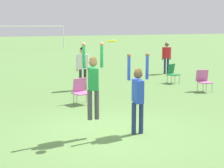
{
  "coord_description": "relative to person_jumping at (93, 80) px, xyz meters",
  "views": [
    {
      "loc": [
        -3.06,
        -9.0,
        2.96
      ],
      "look_at": [
        0.07,
        0.1,
        1.3
      ],
      "focal_mm": 60.0,
      "sensor_mm": 36.0,
      "label": 1
    }
  ],
  "objects": [
    {
      "name": "person_spectator_far",
      "position": [
        1.41,
        6.51,
        -0.37
      ],
      "size": [
        0.6,
        0.26,
        1.83
      ],
      "rotation": [
        0.0,
        0.0,
        -0.13
      ],
      "color": "#2D2D38",
      "rests_on": "ground_plane"
    },
    {
      "name": "soccer_goal",
      "position": [
        1.99,
        30.28,
        0.36
      ],
      "size": [
        7.1,
        0.1,
        2.35
      ],
      "color": "white",
      "rests_on": "ground_plane"
    },
    {
      "name": "camping_chair_0",
      "position": [
        5.85,
        6.77,
        -0.97
      ],
      "size": [
        0.67,
        0.73,
        0.9
      ],
      "rotation": [
        0.0,
        0.0,
        3.65
      ],
      "color": "gray",
      "rests_on": "ground_plane"
    },
    {
      "name": "frisbee",
      "position": [
        0.42,
        -0.22,
        0.96
      ],
      "size": [
        0.24,
        0.23,
        0.07
      ],
      "color": "yellow"
    },
    {
      "name": "person_spectator_near",
      "position": [
        7.02,
        9.66,
        -0.41
      ],
      "size": [
        0.57,
        0.4,
        1.77
      ],
      "rotation": [
        0.0,
        0.0,
        -0.58
      ],
      "color": "navy",
      "rests_on": "ground_plane"
    },
    {
      "name": "person_jumping",
      "position": [
        0.0,
        0.0,
        0.0
      ],
      "size": [
        0.56,
        0.43,
        1.96
      ],
      "rotation": [
        0.0,
        0.0,
        1.47
      ],
      "color": "#4C4C51",
      "rests_on": "ground_plane"
    },
    {
      "name": "ground_plane",
      "position": [
        0.52,
        0.14,
        -1.48
      ],
      "size": [
        120.0,
        120.0,
        0.0
      ],
      "primitive_type": "plane",
      "color": "#608C47"
    },
    {
      "name": "camping_chair_1",
      "position": [
        6.08,
        4.46,
        -0.98
      ],
      "size": [
        0.6,
        0.65,
        0.9
      ],
      "rotation": [
        0.0,
        0.0,
        2.91
      ],
      "color": "gray",
      "rests_on": "ground_plane"
    },
    {
      "name": "camping_chair_5",
      "position": [
        0.64,
        3.85,
        -0.98
      ],
      "size": [
        0.7,
        0.76,
        0.91
      ],
      "rotation": [
        0.0,
        0.0,
        3.51
      ],
      "color": "gray",
      "rests_on": "ground_plane"
    },
    {
      "name": "person_defending",
      "position": [
        1.17,
        -0.12,
        -0.36
      ],
      "size": [
        0.61,
        0.47,
        2.12
      ],
      "rotation": [
        0.0,
        0.0,
        -1.67
      ],
      "color": "navy",
      "rests_on": "ground_plane"
    }
  ]
}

